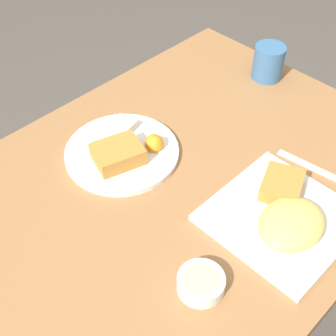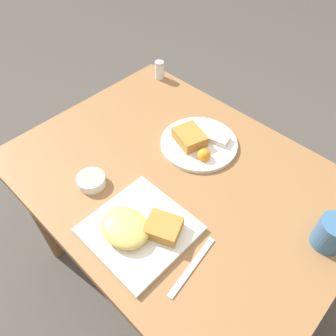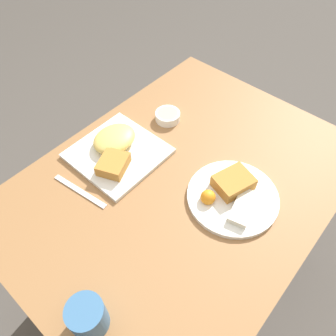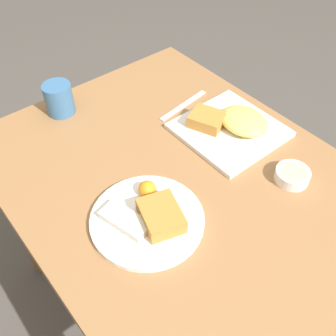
{
  "view_description": "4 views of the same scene",
  "coord_description": "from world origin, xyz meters",
  "px_view_note": "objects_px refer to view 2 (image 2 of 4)",
  "views": [
    {
      "loc": [
        -0.53,
        -0.48,
        1.48
      ],
      "look_at": [
        -0.03,
        0.02,
        0.75
      ],
      "focal_mm": 50.0,
      "sensor_mm": 36.0,
      "label": 1
    },
    {
      "loc": [
        0.45,
        -0.51,
        1.52
      ],
      "look_at": [
        -0.02,
        -0.03,
        0.76
      ],
      "focal_mm": 35.0,
      "sensor_mm": 36.0,
      "label": 2
    },
    {
      "loc": [
        0.48,
        0.36,
        1.52
      ],
      "look_at": [
        0.02,
        -0.04,
        0.76
      ],
      "focal_mm": 35.0,
      "sensor_mm": 36.0,
      "label": 3
    },
    {
      "loc": [
        -0.5,
        0.46,
        1.46
      ],
      "look_at": [
        0.02,
        0.04,
        0.76
      ],
      "focal_mm": 42.0,
      "sensor_mm": 36.0,
      "label": 4
    }
  ],
  "objects_px": {
    "sauce_ramekin": "(91,180)",
    "butter_knife": "(192,266)",
    "plate_square_near": "(137,228)",
    "coffee_mug": "(331,233)",
    "salt_shaker": "(160,71)",
    "plate_oval_far": "(198,142)"
  },
  "relations": [
    {
      "from": "plate_square_near",
      "to": "coffee_mug",
      "type": "distance_m",
      "value": 0.52
    },
    {
      "from": "butter_knife",
      "to": "plate_oval_far",
      "type": "bearing_deg",
      "value": 31.26
    },
    {
      "from": "plate_square_near",
      "to": "salt_shaker",
      "type": "xyz_separation_m",
      "value": [
        -0.49,
        0.58,
        0.01
      ]
    },
    {
      "from": "sauce_ramekin",
      "to": "butter_knife",
      "type": "xyz_separation_m",
      "value": [
        0.41,
        0.01,
        -0.01
      ]
    },
    {
      "from": "coffee_mug",
      "to": "butter_knife",
      "type": "bearing_deg",
      "value": -125.03
    },
    {
      "from": "plate_oval_far",
      "to": "coffee_mug",
      "type": "distance_m",
      "value": 0.5
    },
    {
      "from": "plate_square_near",
      "to": "butter_knife",
      "type": "distance_m",
      "value": 0.18
    },
    {
      "from": "plate_square_near",
      "to": "sauce_ramekin",
      "type": "xyz_separation_m",
      "value": [
        -0.23,
        0.02,
        -0.0
      ]
    },
    {
      "from": "salt_shaker",
      "to": "sauce_ramekin",
      "type": "bearing_deg",
      "value": -65.13
    },
    {
      "from": "butter_knife",
      "to": "sauce_ramekin",
      "type": "bearing_deg",
      "value": 84.16
    },
    {
      "from": "sauce_ramekin",
      "to": "butter_knife",
      "type": "relative_size",
      "value": 0.44
    },
    {
      "from": "sauce_ramekin",
      "to": "coffee_mug",
      "type": "relative_size",
      "value": 0.92
    },
    {
      "from": "plate_oval_far",
      "to": "coffee_mug",
      "type": "bearing_deg",
      "value": -5.15
    },
    {
      "from": "sauce_ramekin",
      "to": "butter_knife",
      "type": "bearing_deg",
      "value": 1.6
    },
    {
      "from": "plate_oval_far",
      "to": "sauce_ramekin",
      "type": "relative_size",
      "value": 3.03
    },
    {
      "from": "sauce_ramekin",
      "to": "coffee_mug",
      "type": "height_order",
      "value": "coffee_mug"
    },
    {
      "from": "salt_shaker",
      "to": "butter_knife",
      "type": "bearing_deg",
      "value": -39.45
    },
    {
      "from": "plate_oval_far",
      "to": "butter_knife",
      "type": "bearing_deg",
      "value": -51.3
    },
    {
      "from": "plate_square_near",
      "to": "plate_oval_far",
      "type": "distance_m",
      "value": 0.4
    },
    {
      "from": "plate_square_near",
      "to": "salt_shaker",
      "type": "relative_size",
      "value": 3.49
    },
    {
      "from": "sauce_ramekin",
      "to": "salt_shaker",
      "type": "relative_size",
      "value": 1.15
    },
    {
      "from": "plate_square_near",
      "to": "salt_shaker",
      "type": "distance_m",
      "value": 0.76
    }
  ]
}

